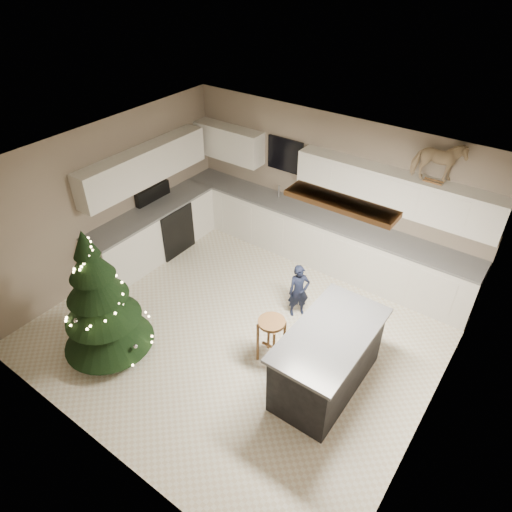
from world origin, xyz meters
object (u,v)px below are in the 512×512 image
bar_stool (271,331)px  christmas_tree (101,306)px  toddler (299,291)px  rocking_horse (438,162)px  island (328,359)px

bar_stool → christmas_tree: 2.30m
toddler → rocking_horse: (1.18, 1.56, 1.86)m
bar_stool → rocking_horse: rocking_horse is taller
bar_stool → rocking_horse: size_ratio=0.94×
island → rocking_horse: size_ratio=2.25×
island → christmas_tree: size_ratio=0.83×
island → rocking_horse: 3.11m
toddler → rocking_horse: size_ratio=1.20×
bar_stool → toddler: toddler is taller
bar_stool → christmas_tree: (-1.93, -1.21, 0.30)m
toddler → rocking_horse: rocking_horse is taller
christmas_tree → bar_stool: bearing=32.1°
island → toddler: (-1.01, 0.95, -0.02)m
island → bar_stool: 0.84m
island → bar_stool: bearing=-176.5°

